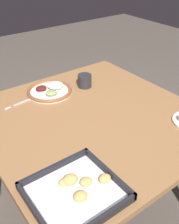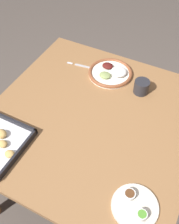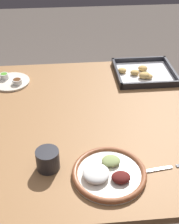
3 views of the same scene
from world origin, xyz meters
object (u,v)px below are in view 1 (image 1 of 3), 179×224
drinking_cup (85,81)px  baking_tray (76,191)px  dinner_plate (50,90)px  fork (24,101)px

drinking_cup → baking_tray: bearing=52.2°
dinner_plate → drinking_cup: bearing=164.0°
dinner_plate → baking_tray: size_ratio=0.84×
baking_tray → drinking_cup: (-0.49, -0.64, 0.03)m
baking_tray → drinking_cup: drinking_cup is taller
dinner_plate → drinking_cup: 0.22m
fork → baking_tray: (0.12, 0.69, 0.01)m
fork → baking_tray: 0.70m
fork → drinking_cup: 0.38m
fork → baking_tray: baking_tray is taller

